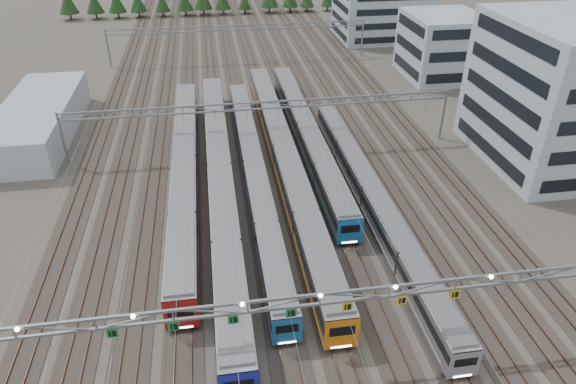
{
  "coord_description": "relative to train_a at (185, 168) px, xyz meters",
  "views": [
    {
      "loc": [
        -7.01,
        -28.76,
        35.27
      ],
      "look_at": [
        1.0,
        22.15,
        3.5
      ],
      "focal_mm": 32.0,
      "sensor_mm": 36.0,
      "label": 1
    }
  ],
  "objects": [
    {
      "name": "train_b",
      "position": [
        4.5,
        -3.07,
        0.01
      ],
      "size": [
        3.11,
        65.53,
        4.05
      ],
      "color": "black",
      "rests_on": "ground"
    },
    {
      "name": "train_f",
      "position": [
        22.5,
        -10.54,
        -0.29
      ],
      "size": [
        2.66,
        51.29,
        3.46
      ],
      "color": "black",
      "rests_on": "ground"
    },
    {
      "name": "west_shed",
      "position": [
        -22.91,
        18.67,
        0.4
      ],
      "size": [
        10.0,
        30.0,
        5.35
      ],
      "primitive_type": "cube",
      "color": "#98ACB5",
      "rests_on": "ground"
    },
    {
      "name": "gantry_near",
      "position": [
        11.2,
        -32.5,
        4.82
      ],
      "size": [
        56.36,
        0.61,
        8.08
      ],
      "color": "gray",
      "rests_on": "ground"
    },
    {
      "name": "train_d",
      "position": [
        13.5,
        1.21,
        -0.03
      ],
      "size": [
        3.05,
        65.96,
        3.98
      ],
      "color": "black",
      "rests_on": "ground"
    },
    {
      "name": "gantry_far",
      "position": [
        11.25,
        52.62,
        4.12
      ],
      "size": [
        56.36,
        0.36,
        8.0
      ],
      "color": "gray",
      "rests_on": "ground"
    },
    {
      "name": "depot_bldg_mid",
      "position": [
        50.93,
        36.1,
        3.92
      ],
      "size": [
        14.0,
        16.0,
        12.39
      ],
      "primitive_type": "cube",
      "color": "#98ACB5",
      "rests_on": "ground"
    },
    {
      "name": "train_c",
      "position": [
        9.0,
        -1.63,
        -0.27
      ],
      "size": [
        2.69,
        57.77,
        3.5
      ],
      "color": "black",
      "rests_on": "ground"
    },
    {
      "name": "depot_bldg_north",
      "position": [
        48.43,
        66.82,
        4.19
      ],
      "size": [
        22.0,
        18.0,
        12.91
      ],
      "primitive_type": "cube",
      "color": "#98ACB5",
      "rests_on": "ground"
    },
    {
      "name": "depot_bldg_south",
      "position": [
        51.6,
        -0.98,
        7.65
      ],
      "size": [
        18.0,
        22.0,
        19.84
      ],
      "primitive_type": "cube",
      "color": "#98ACB5",
      "rests_on": "ground"
    },
    {
      "name": "ground",
      "position": [
        11.25,
        -32.38,
        -2.27
      ],
      "size": [
        400.0,
        400.0,
        0.0
      ],
      "primitive_type": "plane",
      "color": "#47423A",
      "rests_on": "ground"
    },
    {
      "name": "train_a",
      "position": [
        0.0,
        0.0,
        0.0
      ],
      "size": [
        3.09,
        54.85,
        4.04
      ],
      "color": "black",
      "rests_on": "ground"
    },
    {
      "name": "train_e",
      "position": [
        18.0,
        8.55,
        -0.12
      ],
      "size": [
        2.92,
        52.05,
        3.8
      ],
      "color": "black",
      "rests_on": "ground"
    },
    {
      "name": "gantry_mid",
      "position": [
        11.25,
        7.62,
        4.12
      ],
      "size": [
        56.36,
        0.36,
        8.0
      ],
      "color": "gray",
      "rests_on": "ground"
    },
    {
      "name": "track_bed",
      "position": [
        11.25,
        67.62,
        -0.78
      ],
      "size": [
        54.0,
        260.0,
        5.42
      ],
      "color": "#2D2823",
      "rests_on": "ground"
    }
  ]
}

